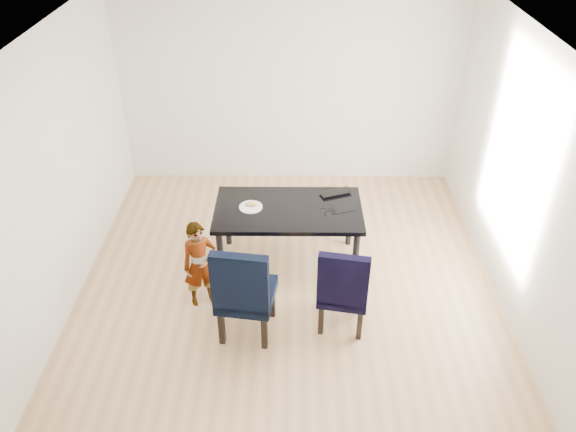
{
  "coord_description": "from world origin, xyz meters",
  "views": [
    {
      "loc": [
        0.04,
        -4.58,
        4.08
      ],
      "look_at": [
        0.0,
        0.2,
        0.85
      ],
      "focal_mm": 35.0,
      "sensor_mm": 36.0,
      "label": 1
    }
  ],
  "objects_px": {
    "chair_right": "(344,284)",
    "laptop": "(334,190)",
    "plate": "(251,207)",
    "chair_left": "(246,287)",
    "child": "(200,264)",
    "dining_table": "(288,236)"
  },
  "relations": [
    {
      "from": "chair_right",
      "to": "laptop",
      "type": "xyz_separation_m",
      "value": [
        -0.04,
        1.3,
        0.27
      ]
    },
    {
      "from": "chair_left",
      "to": "chair_right",
      "type": "xyz_separation_m",
      "value": [
        0.94,
        0.11,
        -0.05
      ]
    },
    {
      "from": "chair_right",
      "to": "laptop",
      "type": "distance_m",
      "value": 1.33
    },
    {
      "from": "dining_table",
      "to": "laptop",
      "type": "relative_size",
      "value": 4.54
    },
    {
      "from": "child",
      "to": "laptop",
      "type": "bearing_deg",
      "value": 11.03
    },
    {
      "from": "child",
      "to": "laptop",
      "type": "relative_size",
      "value": 2.77
    },
    {
      "from": "dining_table",
      "to": "child",
      "type": "distance_m",
      "value": 1.11
    },
    {
      "from": "chair_left",
      "to": "laptop",
      "type": "relative_size",
      "value": 3.1
    },
    {
      "from": "dining_table",
      "to": "plate",
      "type": "relative_size",
      "value": 6.29
    },
    {
      "from": "chair_left",
      "to": "chair_right",
      "type": "distance_m",
      "value": 0.95
    },
    {
      "from": "child",
      "to": "plate",
      "type": "height_order",
      "value": "child"
    },
    {
      "from": "chair_left",
      "to": "dining_table",
      "type": "bearing_deg",
      "value": 77.71
    },
    {
      "from": "child",
      "to": "chair_right",
      "type": "bearing_deg",
      "value": -36.15
    },
    {
      "from": "laptop",
      "to": "plate",
      "type": "bearing_deg",
      "value": -0.24
    },
    {
      "from": "chair_left",
      "to": "laptop",
      "type": "height_order",
      "value": "chair_left"
    },
    {
      "from": "dining_table",
      "to": "chair_left",
      "type": "xyz_separation_m",
      "value": [
        -0.39,
        -1.06,
        0.17
      ]
    },
    {
      "from": "plate",
      "to": "laptop",
      "type": "distance_m",
      "value": 0.98
    },
    {
      "from": "plate",
      "to": "laptop",
      "type": "height_order",
      "value": "laptop"
    },
    {
      "from": "dining_table",
      "to": "laptop",
      "type": "bearing_deg",
      "value": 34.36
    },
    {
      "from": "chair_left",
      "to": "plate",
      "type": "bearing_deg",
      "value": 98.82
    },
    {
      "from": "dining_table",
      "to": "child",
      "type": "bearing_deg",
      "value": -143.87
    },
    {
      "from": "chair_right",
      "to": "laptop",
      "type": "bearing_deg",
      "value": 101.74
    }
  ]
}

